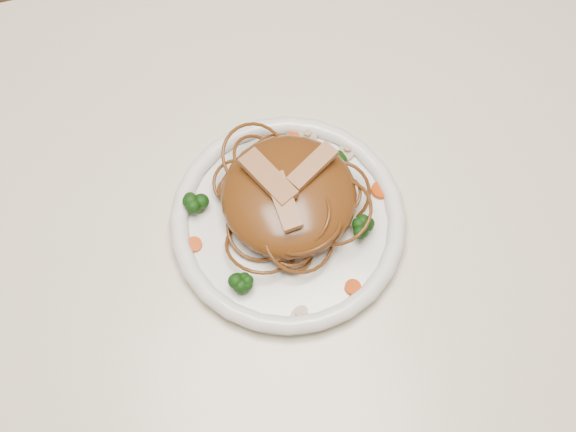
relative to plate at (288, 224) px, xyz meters
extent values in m
plane|color=brown|center=(-0.02, -0.01, -0.76)|extent=(4.00, 4.00, 0.00)
cube|color=beige|center=(-0.02, -0.01, -0.03)|extent=(1.20, 0.80, 0.04)
cylinder|color=brown|center=(0.52, 0.33, -0.40)|extent=(0.06, 0.06, 0.71)
cylinder|color=white|center=(0.00, 0.00, 0.00)|extent=(0.33, 0.33, 0.02)
ellipsoid|color=#5D2F11|center=(0.01, 0.02, 0.03)|extent=(0.15, 0.15, 0.05)
cube|color=tan|center=(0.03, 0.03, 0.07)|extent=(0.06, 0.05, 0.01)
cube|color=tan|center=(-0.01, 0.03, 0.07)|extent=(0.05, 0.07, 0.01)
cube|color=tan|center=(0.00, 0.00, 0.07)|extent=(0.02, 0.06, 0.01)
cylinder|color=#B93406|center=(0.04, 0.10, 0.01)|extent=(0.02, 0.02, 0.00)
cylinder|color=#B93406|center=(-0.10, 0.00, 0.01)|extent=(0.02, 0.02, 0.00)
cylinder|color=#B93406|center=(0.11, 0.01, 0.01)|extent=(0.03, 0.03, 0.00)
cylinder|color=#B93406|center=(-0.03, 0.08, 0.01)|extent=(0.03, 0.03, 0.00)
cylinder|color=#B93406|center=(0.05, -0.09, 0.01)|extent=(0.02, 0.02, 0.00)
cylinder|color=beige|center=(-0.02, -0.11, 0.01)|extent=(0.03, 0.03, 0.01)
cylinder|color=beige|center=(0.09, 0.06, 0.01)|extent=(0.04, 0.04, 0.01)
cylinder|color=beige|center=(-0.10, 0.05, 0.01)|extent=(0.03, 0.03, 0.01)
cylinder|color=beige|center=(0.05, 0.10, 0.01)|extent=(0.03, 0.03, 0.01)
camera|label=1|loc=(-0.09, -0.33, 0.80)|focal=49.60mm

